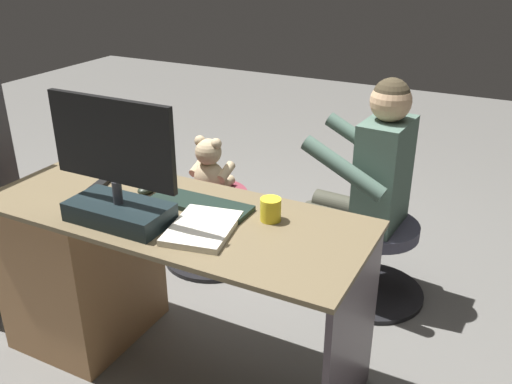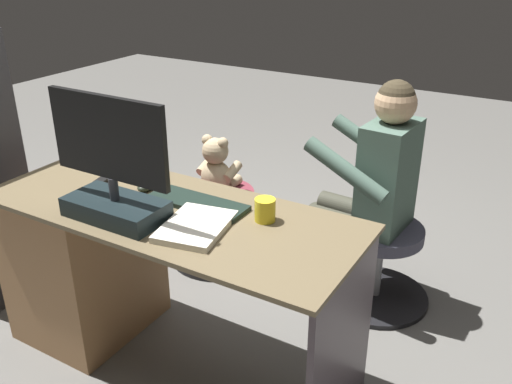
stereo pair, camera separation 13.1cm
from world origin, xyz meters
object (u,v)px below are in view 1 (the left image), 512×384
(cup, at_px, (271,209))
(tv_remote, at_px, (99,185))
(visitor_chair, at_px, (375,256))
(teddy_bear, at_px, (210,168))
(office_chair_teddy, at_px, (211,222))
(monitor, at_px, (116,182))
(keyboard, at_px, (201,204))
(desk, at_px, (98,263))
(person, at_px, (367,175))
(computer_mouse, at_px, (147,189))

(cup, xyz_separation_m, tv_remote, (0.79, 0.06, -0.04))
(visitor_chair, bearing_deg, teddy_bear, 3.57)
(office_chair_teddy, height_order, visitor_chair, same)
(monitor, relative_size, visitor_chair, 0.97)
(keyboard, relative_size, tv_remote, 2.80)
(desk, xyz_separation_m, keyboard, (-0.51, -0.09, 0.37))
(visitor_chair, height_order, person, person)
(visitor_chair, bearing_deg, tv_remote, 40.13)
(computer_mouse, distance_m, person, 1.08)
(computer_mouse, bearing_deg, desk, 22.04)
(keyboard, distance_m, tv_remote, 0.49)
(person, bearing_deg, monitor, 58.16)
(computer_mouse, relative_size, office_chair_teddy, 0.17)
(visitor_chair, bearing_deg, computer_mouse, 45.30)
(office_chair_teddy, bearing_deg, cup, 135.10)
(tv_remote, distance_m, office_chair_teddy, 0.95)
(desk, height_order, computer_mouse, computer_mouse)
(teddy_bear, distance_m, visitor_chair, 1.01)
(teddy_bear, bearing_deg, keyboard, 119.37)
(monitor, bearing_deg, office_chair_teddy, -77.44)
(monitor, relative_size, cup, 5.93)
(desk, height_order, person, person)
(cup, bearing_deg, computer_mouse, 1.37)
(desk, distance_m, office_chair_teddy, 0.85)
(computer_mouse, height_order, teddy_bear, computer_mouse)
(monitor, bearing_deg, desk, -26.68)
(cup, bearing_deg, visitor_chair, -105.92)
(keyboard, xyz_separation_m, computer_mouse, (0.27, -0.01, 0.01))
(teddy_bear, xyz_separation_m, person, (-0.87, -0.05, 0.10))
(cup, bearing_deg, monitor, 27.65)
(desk, bearing_deg, office_chair_teddy, -95.94)
(monitor, xyz_separation_m, tv_remote, (0.28, -0.20, -0.15))
(keyboard, bearing_deg, office_chair_teddy, -60.26)
(monitor, height_order, keyboard, monitor)
(computer_mouse, xyz_separation_m, office_chair_teddy, (0.15, -0.73, -0.54))
(desk, xyz_separation_m, person, (-0.95, -0.89, 0.28))
(office_chair_teddy, relative_size, teddy_bear, 1.69)
(monitor, height_order, tv_remote, monitor)
(monitor, relative_size, office_chair_teddy, 0.95)
(monitor, height_order, computer_mouse, monitor)
(tv_remote, height_order, office_chair_teddy, tv_remote)
(cup, distance_m, tv_remote, 0.79)
(desk, xyz_separation_m, office_chair_teddy, (-0.09, -0.83, -0.16))
(keyboard, bearing_deg, teddy_bear, -60.63)
(monitor, distance_m, computer_mouse, 0.29)
(teddy_bear, bearing_deg, cup, 134.65)
(monitor, relative_size, keyboard, 1.26)
(visitor_chair, distance_m, person, 0.45)
(tv_remote, bearing_deg, cup, 172.42)
(office_chair_teddy, distance_m, visitor_chair, 0.95)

